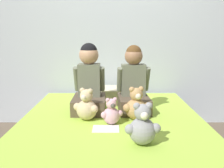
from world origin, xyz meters
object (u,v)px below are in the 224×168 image
at_px(child_on_left, 89,83).
at_px(teddy_bear_held_by_left_child, 87,107).
at_px(sign_card, 106,129).
at_px(bed, 112,145).
at_px(child_on_right, 134,85).
at_px(pillow_at_headboard, 112,92).
at_px(teddy_bear_at_foot_of_bed, 142,127).
at_px(teddy_bear_held_by_right_child, 136,106).
at_px(teddy_bear_between_children, 111,113).

distance_m(child_on_left, teddy_bear_held_by_left_child, 0.31).
relative_size(child_on_left, sign_card, 3.12).
bearing_deg(bed, child_on_right, 56.50).
bearing_deg(pillow_at_headboard, teddy_bear_held_by_left_child, -106.13).
bearing_deg(bed, teddy_bear_at_foot_of_bed, -64.14).
xyz_separation_m(child_on_right, sign_card, (-0.26, -0.48, -0.25)).
relative_size(bed, teddy_bear_at_foot_of_bed, 6.85).
height_order(teddy_bear_at_foot_of_bed, pillow_at_headboard, teddy_bear_at_foot_of_bed).
distance_m(child_on_right, teddy_bear_held_by_right_child, 0.29).
distance_m(bed, teddy_bear_between_children, 0.32).
bearing_deg(pillow_at_headboard, child_on_right, -67.23).
bearing_deg(pillow_at_headboard, child_on_left, -114.12).
xyz_separation_m(pillow_at_headboard, sign_card, (-0.05, -0.98, -0.05)).
height_order(teddy_bear_held_by_right_child, pillow_at_headboard, teddy_bear_held_by_right_child).
xyz_separation_m(child_on_left, teddy_bear_held_by_right_child, (0.43, -0.26, -0.15)).
relative_size(teddy_bear_held_by_left_child, teddy_bear_between_children, 1.26).
distance_m(bed, child_on_left, 0.63).
height_order(bed, child_on_left, child_on_left).
xyz_separation_m(teddy_bear_at_foot_of_bed, pillow_at_headboard, (-0.21, 1.24, -0.07)).
xyz_separation_m(child_on_right, teddy_bear_held_by_left_child, (-0.43, -0.27, -0.14)).
height_order(bed, child_on_right, child_on_right).
bearing_deg(child_on_left, child_on_right, -0.88).
bearing_deg(bed, child_on_left, 124.79).
height_order(teddy_bear_held_by_left_child, teddy_bear_held_by_right_child, teddy_bear_held_by_right_child).
distance_m(child_on_left, sign_card, 0.58).
xyz_separation_m(teddy_bear_between_children, teddy_bear_at_foot_of_bed, (0.21, -0.37, 0.03)).
height_order(teddy_bear_between_children, pillow_at_headboard, teddy_bear_between_children).
xyz_separation_m(bed, sign_card, (-0.05, -0.17, 0.22)).
bearing_deg(teddy_bear_held_by_left_child, sign_card, -26.89).
relative_size(bed, teddy_bear_held_by_left_child, 7.09).
bearing_deg(teddy_bear_between_children, bed, 67.17).
xyz_separation_m(teddy_bear_held_by_left_child, teddy_bear_held_by_right_child, (0.43, 0.01, 0.01)).
distance_m(teddy_bear_held_by_right_child, sign_card, 0.36).
relative_size(bed, teddy_bear_held_by_right_child, 6.80).
xyz_separation_m(teddy_bear_held_by_right_child, pillow_at_headboard, (-0.21, 0.76, -0.07)).
distance_m(teddy_bear_held_by_left_child, teddy_bear_between_children, 0.24).
relative_size(child_on_right, pillow_at_headboard, 1.30).
bearing_deg(pillow_at_headboard, teddy_bear_between_children, -90.31).
distance_m(bed, child_on_right, 0.61).
relative_size(teddy_bear_held_by_left_child, teddy_bear_at_foot_of_bed, 0.97).
bearing_deg(child_on_right, bed, -126.85).
bearing_deg(child_on_right, pillow_at_headboard, 109.41).
bearing_deg(child_on_left, teddy_bear_held_by_right_child, -31.91).
relative_size(child_on_right, sign_card, 3.03).
bearing_deg(teddy_bear_held_by_right_child, sign_card, -152.71).
relative_size(teddy_bear_between_children, sign_card, 1.08).
xyz_separation_m(teddy_bear_held_by_right_child, teddy_bear_at_foot_of_bed, (-0.01, -0.48, -0.00)).
xyz_separation_m(child_on_right, teddy_bear_between_children, (-0.21, -0.37, -0.16)).
xyz_separation_m(bed, teddy_bear_held_by_right_child, (0.21, 0.05, 0.34)).
distance_m(child_on_left, pillow_at_headboard, 0.58).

